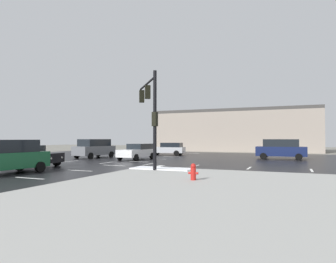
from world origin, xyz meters
name	(u,v)px	position (x,y,z in m)	size (l,w,h in m)	color
ground_plane	(127,164)	(0.00, 0.00, 0.00)	(120.00, 120.00, 0.00)	slate
road_asphalt	(127,164)	(0.00, 0.00, 0.01)	(44.00, 44.00, 0.02)	black
sidewalk_corner	(264,205)	(12.00, -12.00, 0.07)	(18.00, 18.00, 0.14)	#9E9E99
snow_strip_curbside	(162,168)	(5.00, -4.00, 0.17)	(4.00, 1.60, 0.06)	white
lane_markings	(131,165)	(1.20, -1.38, 0.02)	(36.15, 36.15, 0.01)	silver
traffic_signal_mast	(150,106)	(4.02, -3.76, 4.30)	(3.27, 4.08, 6.28)	black
fire_hydrant	(193,172)	(8.46, -8.13, 0.54)	(0.48, 0.26, 0.79)	red
strip_building_background	(236,131)	(4.16, 28.79, 3.46)	(26.01, 8.00, 6.92)	gray
suv_green	(5,156)	(-2.75, -9.28, 1.09)	(2.49, 4.96, 2.03)	#195933
sedan_silver	(168,149)	(-1.47, 12.40, 0.85)	(4.66, 2.38, 1.58)	#B7BABF
sedan_white	(137,151)	(-1.38, 4.33, 0.85)	(2.23, 4.62, 1.58)	white
sedan_black	(30,155)	(-5.43, -5.10, 0.85)	(4.65, 2.32, 1.58)	black
suv_grey	(95,148)	(-7.01, 4.93, 1.09)	(2.57, 4.98, 2.03)	slate
suv_navy	(281,149)	(11.80, 10.43, 1.09)	(4.84, 2.18, 2.03)	#141E47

